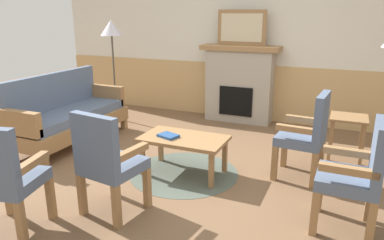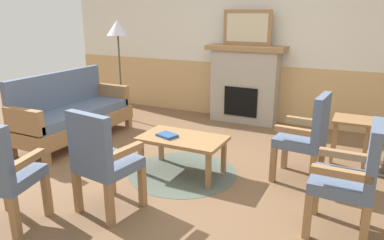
{
  "view_description": "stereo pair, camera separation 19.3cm",
  "coord_description": "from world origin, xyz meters",
  "px_view_note": "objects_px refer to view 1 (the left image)",
  "views": [
    {
      "loc": [
        1.65,
        -3.44,
        1.78
      ],
      "look_at": [
        0.0,
        0.35,
        0.55
      ],
      "focal_mm": 33.57,
      "sensor_mm": 36.0,
      "label": 1
    },
    {
      "loc": [
        1.83,
        -3.36,
        1.78
      ],
      "look_at": [
        0.0,
        0.35,
        0.55
      ],
      "focal_mm": 33.57,
      "sensor_mm": 36.0,
      "label": 2
    }
  ],
  "objects_px": {
    "book_on_table": "(168,136)",
    "armchair_front_left": "(3,175)",
    "couch": "(68,116)",
    "armchair_front_center": "(107,160)",
    "fireplace": "(239,83)",
    "coffee_table": "(184,142)",
    "side_table": "(348,125)",
    "armchair_by_window_left": "(308,132)",
    "armchair_near_fireplace": "(358,171)",
    "framed_picture": "(242,28)",
    "floor_lamp_by_couch": "(112,34)"
  },
  "relations": [
    {
      "from": "book_on_table",
      "to": "armchair_front_left",
      "type": "relative_size",
      "value": 0.22
    },
    {
      "from": "couch",
      "to": "armchair_front_center",
      "type": "xyz_separation_m",
      "value": [
        1.69,
        -1.36,
        0.14
      ]
    },
    {
      "from": "fireplace",
      "to": "coffee_table",
      "type": "xyz_separation_m",
      "value": [
        0.04,
        -2.32,
        -0.27
      ]
    },
    {
      "from": "fireplace",
      "to": "side_table",
      "type": "bearing_deg",
      "value": -31.83
    },
    {
      "from": "coffee_table",
      "to": "side_table",
      "type": "distance_m",
      "value": 2.1
    },
    {
      "from": "armchair_by_window_left",
      "to": "fireplace",
      "type": "bearing_deg",
      "value": 125.03
    },
    {
      "from": "coffee_table",
      "to": "armchair_near_fireplace",
      "type": "height_order",
      "value": "armchair_near_fireplace"
    },
    {
      "from": "armchair_near_fireplace",
      "to": "armchair_front_left",
      "type": "distance_m",
      "value": 2.87
    },
    {
      "from": "couch",
      "to": "armchair_front_left",
      "type": "bearing_deg",
      "value": -60.48
    },
    {
      "from": "armchair_near_fireplace",
      "to": "armchair_front_center",
      "type": "distance_m",
      "value": 2.12
    },
    {
      "from": "framed_picture",
      "to": "floor_lamp_by_couch",
      "type": "distance_m",
      "value": 2.13
    },
    {
      "from": "armchair_front_center",
      "to": "coffee_table",
      "type": "bearing_deg",
      "value": 76.84
    },
    {
      "from": "armchair_front_left",
      "to": "armchair_front_center",
      "type": "distance_m",
      "value": 0.83
    },
    {
      "from": "framed_picture",
      "to": "armchair_near_fireplace",
      "type": "xyz_separation_m",
      "value": [
        1.82,
        -2.77,
        -1.02
      ]
    },
    {
      "from": "couch",
      "to": "side_table",
      "type": "xyz_separation_m",
      "value": [
        3.63,
        0.95,
        0.04
      ]
    },
    {
      "from": "armchair_near_fireplace",
      "to": "couch",
      "type": "bearing_deg",
      "value": 168.59
    },
    {
      "from": "framed_picture",
      "to": "side_table",
      "type": "height_order",
      "value": "framed_picture"
    },
    {
      "from": "fireplace",
      "to": "armchair_front_center",
      "type": "distance_m",
      "value": 3.4
    },
    {
      "from": "side_table",
      "to": "coffee_table",
      "type": "bearing_deg",
      "value": -143.73
    },
    {
      "from": "coffee_table",
      "to": "armchair_front_left",
      "type": "height_order",
      "value": "armchair_front_left"
    },
    {
      "from": "fireplace",
      "to": "floor_lamp_by_couch",
      "type": "bearing_deg",
      "value": -158.86
    },
    {
      "from": "coffee_table",
      "to": "book_on_table",
      "type": "distance_m",
      "value": 0.19
    },
    {
      "from": "armchair_near_fireplace",
      "to": "fireplace",
      "type": "bearing_deg",
      "value": 123.26
    },
    {
      "from": "armchair_by_window_left",
      "to": "side_table",
      "type": "xyz_separation_m",
      "value": [
        0.41,
        0.82,
        -0.1
      ]
    },
    {
      "from": "couch",
      "to": "coffee_table",
      "type": "height_order",
      "value": "couch"
    },
    {
      "from": "book_on_table",
      "to": "side_table",
      "type": "xyz_separation_m",
      "value": [
        1.86,
        1.31,
        -0.02
      ]
    },
    {
      "from": "coffee_table",
      "to": "framed_picture",
      "type": "bearing_deg",
      "value": 90.95
    },
    {
      "from": "armchair_by_window_left",
      "to": "floor_lamp_by_couch",
      "type": "distance_m",
      "value": 3.61
    },
    {
      "from": "armchair_near_fireplace",
      "to": "floor_lamp_by_couch",
      "type": "height_order",
      "value": "floor_lamp_by_couch"
    },
    {
      "from": "framed_picture",
      "to": "book_on_table",
      "type": "bearing_deg",
      "value": -92.99
    },
    {
      "from": "coffee_table",
      "to": "armchair_front_center",
      "type": "xyz_separation_m",
      "value": [
        -0.25,
        -1.07,
        0.15
      ]
    },
    {
      "from": "fireplace",
      "to": "framed_picture",
      "type": "distance_m",
      "value": 0.91
    },
    {
      "from": "book_on_table",
      "to": "floor_lamp_by_couch",
      "type": "relative_size",
      "value": 0.13
    },
    {
      "from": "armchair_front_center",
      "to": "armchair_front_left",
      "type": "bearing_deg",
      "value": -133.73
    },
    {
      "from": "coffee_table",
      "to": "floor_lamp_by_couch",
      "type": "relative_size",
      "value": 0.57
    },
    {
      "from": "armchair_near_fireplace",
      "to": "book_on_table",
      "type": "bearing_deg",
      "value": 168.62
    },
    {
      "from": "coffee_table",
      "to": "side_table",
      "type": "bearing_deg",
      "value": 36.27
    },
    {
      "from": "armchair_by_window_left",
      "to": "armchair_front_left",
      "type": "bearing_deg",
      "value": -135.2
    },
    {
      "from": "side_table",
      "to": "framed_picture",
      "type": "bearing_deg",
      "value": 148.16
    },
    {
      "from": "armchair_front_left",
      "to": "armchair_front_center",
      "type": "xyz_separation_m",
      "value": [
        0.57,
        0.6,
        0.0
      ]
    },
    {
      "from": "coffee_table",
      "to": "armchair_near_fireplace",
      "type": "xyz_separation_m",
      "value": [
        1.78,
        -0.46,
        0.15
      ]
    },
    {
      "from": "armchair_front_left",
      "to": "armchair_front_center",
      "type": "height_order",
      "value": "same"
    },
    {
      "from": "book_on_table",
      "to": "armchair_front_left",
      "type": "distance_m",
      "value": 1.74
    },
    {
      "from": "coffee_table",
      "to": "floor_lamp_by_couch",
      "type": "height_order",
      "value": "floor_lamp_by_couch"
    },
    {
      "from": "couch",
      "to": "book_on_table",
      "type": "bearing_deg",
      "value": -11.44
    },
    {
      "from": "armchair_near_fireplace",
      "to": "armchair_by_window_left",
      "type": "height_order",
      "value": "same"
    },
    {
      "from": "armchair_near_fireplace",
      "to": "armchair_front_left",
      "type": "height_order",
      "value": "same"
    },
    {
      "from": "coffee_table",
      "to": "armchair_front_center",
      "type": "height_order",
      "value": "armchair_front_center"
    },
    {
      "from": "couch",
      "to": "fireplace",
      "type": "bearing_deg",
      "value": 46.85
    },
    {
      "from": "armchair_front_center",
      "to": "floor_lamp_by_couch",
      "type": "bearing_deg",
      "value": 124.02
    }
  ]
}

